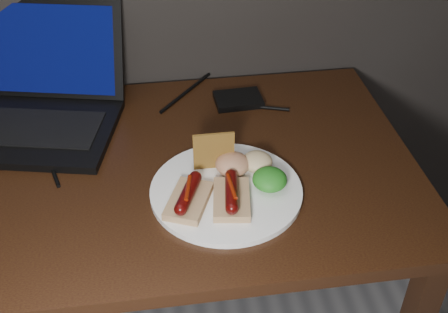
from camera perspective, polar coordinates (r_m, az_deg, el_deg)
desk at (r=1.27m, az=-13.05°, el=-4.58°), size 1.40×0.70×0.75m
laptop at (r=1.39m, az=-18.94°, el=5.38°), size 0.47×0.43×0.25m
hard_drive at (r=1.40m, az=1.45°, el=5.80°), size 0.12×0.09×0.02m
desk_cables at (r=1.33m, az=-13.30°, el=2.56°), size 0.96×0.42×0.01m
plate at (r=1.13m, az=0.22°, el=-3.50°), size 0.36×0.36×0.01m
bread_sausage_left at (r=1.08m, az=-3.63°, el=-4.16°), size 0.11×0.13×0.04m
bread_sausage_center at (r=1.08m, az=0.77°, el=-4.02°), size 0.09×0.12×0.04m
crispbread at (r=1.15m, az=-1.05°, el=0.57°), size 0.08×0.01×0.08m
salad_greens at (r=1.12m, az=4.67°, el=-2.33°), size 0.07×0.07×0.04m
salsa_mound at (r=1.15m, az=0.89°, el=-0.77°), size 0.07×0.07×0.04m
coleslaw_mound at (r=1.16m, az=3.38°, el=-0.52°), size 0.06×0.06×0.04m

